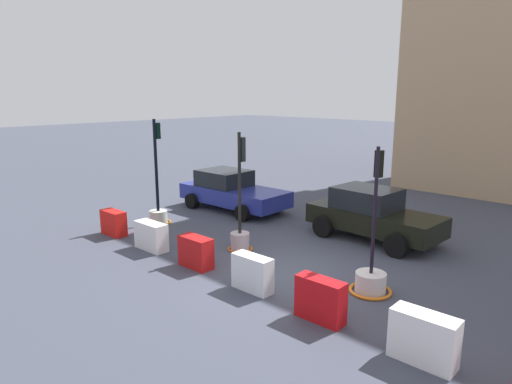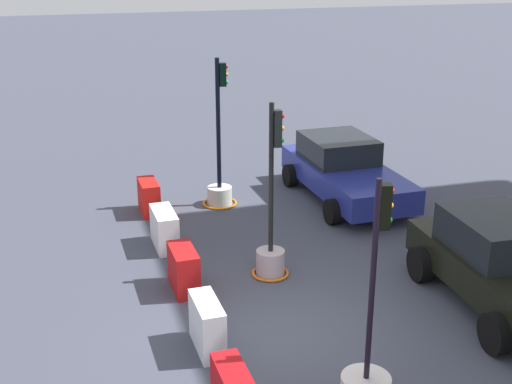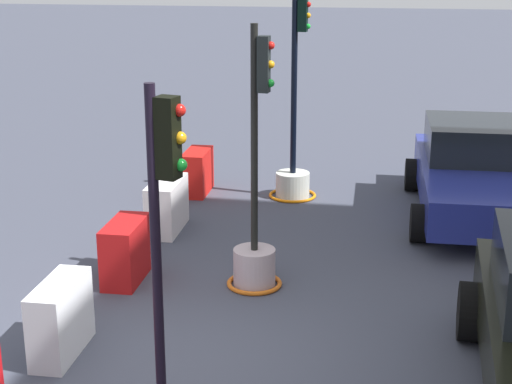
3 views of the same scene
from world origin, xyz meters
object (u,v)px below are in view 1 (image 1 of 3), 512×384
object	(u,v)px
traffic_light_0	(158,206)
construction_barrier_4	(320,300)
traffic_light_2	(371,275)
car_blue_estate	(232,191)
construction_barrier_0	(114,223)
construction_barrier_1	(151,236)
car_black_sedan	(372,214)
construction_barrier_2	(196,252)
construction_barrier_5	(424,338)
construction_barrier_3	(252,273)
traffic_light_1	(240,229)

from	to	relation	value
traffic_light_0	construction_barrier_4	bearing A→B (deg)	-12.38
traffic_light_2	construction_barrier_4	size ratio (longest dim) A/B	3.24
car_blue_estate	construction_barrier_0	bearing A→B (deg)	-94.12
construction_barrier_1	traffic_light_0	bearing A→B (deg)	141.11
construction_barrier_0	car_black_sedan	xyz separation A→B (m)	(6.36, 5.43, 0.41)
construction_barrier_4	traffic_light_2	bearing A→B (deg)	87.77
construction_barrier_1	construction_barrier_2	xyz separation A→B (m)	(2.05, 0.03, 0.00)
construction_barrier_1	construction_barrier_5	xyz separation A→B (m)	(8.34, -0.07, 0.04)
construction_barrier_3	car_black_sedan	world-z (taller)	car_black_sedan
car_black_sedan	car_blue_estate	bearing A→B (deg)	-175.79
construction_barrier_0	car_blue_estate	world-z (taller)	car_blue_estate
construction_barrier_5	car_black_sedan	world-z (taller)	car_black_sedan
traffic_light_0	construction_barrier_0	bearing A→B (deg)	-87.70
car_black_sedan	car_blue_estate	size ratio (longest dim) A/B	0.92
traffic_light_2	traffic_light_1	bearing A→B (deg)	-179.59
car_blue_estate	construction_barrier_4	bearing A→B (deg)	-32.36
traffic_light_0	construction_barrier_3	world-z (taller)	traffic_light_0
traffic_light_2	car_blue_estate	xyz separation A→B (m)	(-8.01, 3.12, 0.33)
traffic_light_2	construction_barrier_1	world-z (taller)	traffic_light_2
construction_barrier_2	car_blue_estate	size ratio (longest dim) A/B	0.22
construction_barrier_1	construction_barrier_5	bearing A→B (deg)	-0.48
traffic_light_0	car_black_sedan	bearing A→B (deg)	29.45
construction_barrier_1	car_black_sedan	bearing A→B (deg)	51.81
traffic_light_0	construction_barrier_3	xyz separation A→B (m)	(6.36, -1.75, -0.21)
construction_barrier_5	construction_barrier_3	bearing A→B (deg)	178.88
construction_barrier_2	construction_barrier_5	xyz separation A→B (m)	(6.28, -0.10, 0.04)
construction_barrier_0	traffic_light_0	bearing A→B (deg)	92.30
construction_barrier_2	construction_barrier_1	bearing A→B (deg)	-179.22
traffic_light_2	construction_barrier_2	distance (m)	4.57
construction_barrier_0	construction_barrier_2	xyz separation A→B (m)	(4.17, 0.06, 0.01)
construction_barrier_0	construction_barrier_3	world-z (taller)	construction_barrier_3
construction_barrier_3	construction_barrier_1	bearing A→B (deg)	-179.84
traffic_light_0	construction_barrier_2	world-z (taller)	traffic_light_0
construction_barrier_2	car_black_sedan	xyz separation A→B (m)	(2.19, 5.37, 0.39)
car_black_sedan	traffic_light_2	bearing A→B (deg)	-60.63
traffic_light_0	construction_barrier_5	size ratio (longest dim) A/B	3.25
traffic_light_1	construction_barrier_3	xyz separation A→B (m)	(2.23, -1.79, -0.20)
traffic_light_2	construction_barrier_4	world-z (taller)	traffic_light_2
construction_barrier_1	car_blue_estate	size ratio (longest dim) A/B	0.25
construction_barrier_5	car_blue_estate	bearing A→B (deg)	153.54
traffic_light_2	construction_barrier_2	bearing A→B (deg)	-156.72
traffic_light_1	construction_barrier_0	bearing A→B (deg)	-155.60
construction_barrier_1	construction_barrier_5	world-z (taller)	construction_barrier_5
construction_barrier_2	car_blue_estate	bearing A→B (deg)	127.72
construction_barrier_5	traffic_light_1	bearing A→B (deg)	163.69
traffic_light_0	construction_barrier_1	size ratio (longest dim) A/B	3.25
traffic_light_2	construction_barrier_5	size ratio (longest dim) A/B	3.02
construction_barrier_4	car_black_sedan	size ratio (longest dim) A/B	0.25
construction_barrier_3	car_blue_estate	bearing A→B (deg)	140.16
traffic_light_0	construction_barrier_4	distance (m)	8.56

